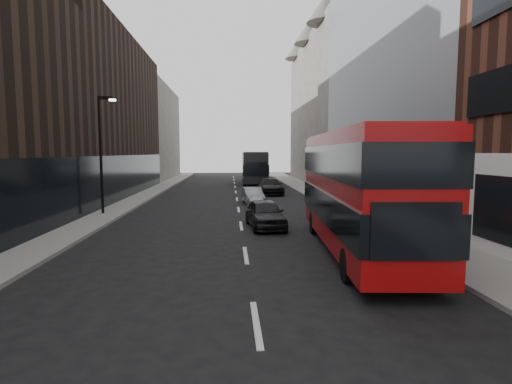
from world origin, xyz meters
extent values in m
plane|color=black|center=(0.00, 0.00, 0.00)|extent=(140.00, 140.00, 0.00)
cube|color=slate|center=(7.50, 25.00, 0.07)|extent=(3.00, 80.00, 0.15)
cube|color=slate|center=(-8.00, 25.00, 0.07)|extent=(2.00, 80.00, 0.15)
cube|color=#909499|center=(11.50, 21.00, 10.00)|extent=(5.00, 22.00, 20.00)
cube|color=silver|center=(9.15, 21.00, 1.90)|extent=(0.35, 21.00, 3.80)
cube|color=#5F5B54|center=(11.50, 44.00, 9.00)|extent=(5.00, 24.00, 18.00)
cone|color=#5F5B54|center=(9.50, 36.00, 19.50)|extent=(4.00, 4.00, 3.00)
cone|color=#5F5B54|center=(9.50, 44.00, 19.50)|extent=(4.00, 4.00, 3.00)
cone|color=#5F5B54|center=(9.50, 52.00, 19.50)|extent=(4.00, 4.00, 3.00)
cube|color=black|center=(-11.50, 30.00, 7.00)|extent=(5.00, 24.00, 14.00)
cube|color=#5F5B54|center=(-11.50, 52.00, 6.50)|extent=(5.00, 20.00, 13.00)
cylinder|color=black|center=(-8.30, 18.00, 3.65)|extent=(0.16, 0.16, 7.00)
cube|color=black|center=(-7.90, 18.00, 7.05)|extent=(0.90, 0.15, 0.18)
cube|color=#FFF2CC|center=(-7.50, 18.00, 6.93)|extent=(0.35, 0.22, 0.12)
cube|color=#97090A|center=(4.26, 8.18, 2.45)|extent=(3.33, 11.37, 4.08)
cube|color=black|center=(4.26, 8.18, 1.78)|extent=(3.45, 11.42, 1.12)
cube|color=black|center=(4.26, 8.18, 3.52)|extent=(3.45, 11.42, 1.12)
cube|color=black|center=(3.86, 2.56, 1.94)|extent=(2.17, 0.23, 1.43)
cube|color=black|center=(4.66, 13.81, 1.94)|extent=(2.17, 0.23, 1.43)
cube|color=#97090A|center=(4.26, 8.18, 4.52)|extent=(3.20, 10.91, 0.12)
cylinder|color=black|center=(3.39, 11.84, 0.51)|extent=(0.38, 1.04, 1.02)
cylinder|color=black|center=(5.63, 11.68, 0.51)|extent=(0.38, 1.04, 1.02)
cylinder|color=black|center=(2.89, 4.68, 0.51)|extent=(0.38, 1.04, 1.02)
cylinder|color=black|center=(5.13, 4.52, 0.51)|extent=(0.38, 1.04, 1.02)
cube|color=black|center=(2.37, 41.92, 2.12)|extent=(2.97, 12.00, 3.36)
cube|color=black|center=(2.37, 41.92, 1.90)|extent=(3.09, 12.05, 1.19)
cube|color=black|center=(2.24, 35.92, 2.06)|extent=(2.31, 0.13, 1.52)
cube|color=black|center=(2.50, 47.92, 2.06)|extent=(2.31, 0.13, 1.52)
cube|color=black|center=(2.37, 41.92, 3.83)|extent=(2.85, 11.52, 0.12)
cylinder|color=black|center=(1.24, 45.77, 0.54)|extent=(0.35, 1.09, 1.09)
cylinder|color=black|center=(3.66, 45.72, 0.54)|extent=(0.35, 1.09, 1.09)
cylinder|color=black|center=(1.08, 38.13, 0.54)|extent=(0.35, 1.09, 1.09)
cylinder|color=black|center=(3.49, 38.08, 0.54)|extent=(0.35, 1.09, 1.09)
imported|color=black|center=(1.22, 13.50, 0.72)|extent=(2.07, 4.37, 1.44)
imported|color=gray|center=(1.13, 23.06, 0.62)|extent=(1.66, 3.85, 1.23)
imported|color=black|center=(3.15, 29.93, 0.73)|extent=(2.26, 5.10, 1.46)
camera|label=1|loc=(-0.57, -6.59, 3.82)|focal=28.00mm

